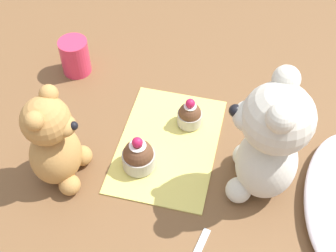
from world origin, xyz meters
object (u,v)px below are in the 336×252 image
at_px(teddy_bear_cream, 270,141).
at_px(juice_glass, 75,56).
at_px(cupcake_near_cream_bear, 190,115).
at_px(teddy_bear_tan, 54,143).
at_px(cupcake_near_tan_bear, 138,156).

height_order(teddy_bear_cream, juice_glass, teddy_bear_cream).
relative_size(teddy_bear_cream, cupcake_near_cream_bear, 3.81).
height_order(teddy_bear_cream, teddy_bear_tan, teddy_bear_cream).
xyz_separation_m(teddy_bear_cream, teddy_bear_tan, (0.06, -0.35, -0.03)).
bearing_deg(cupcake_near_tan_bear, teddy_bear_tan, -70.17).
bearing_deg(juice_glass, teddy_bear_cream, 64.24).
bearing_deg(cupcake_near_tan_bear, juice_glass, -136.98).
xyz_separation_m(teddy_bear_tan, juice_glass, (-0.26, -0.07, -0.05)).
relative_size(cupcake_near_tan_bear, juice_glass, 0.94).
bearing_deg(teddy_bear_cream, cupcake_near_tan_bear, -85.41).
bearing_deg(cupcake_near_cream_bear, teddy_bear_tan, -49.85).
relative_size(teddy_bear_tan, cupcake_near_cream_bear, 3.02).
xyz_separation_m(teddy_bear_cream, cupcake_near_cream_bear, (-0.11, -0.15, -0.09)).
bearing_deg(cupcake_near_cream_bear, cupcake_near_tan_bear, -29.55).
xyz_separation_m(teddy_bear_cream, juice_glass, (-0.20, -0.42, -0.08)).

